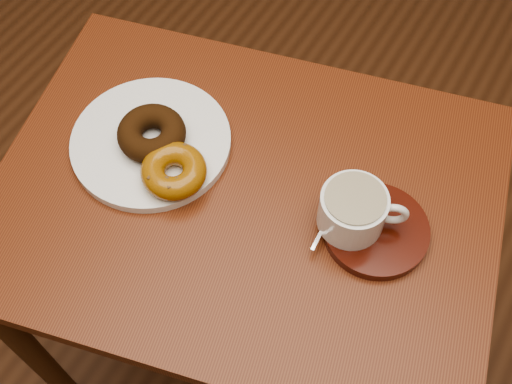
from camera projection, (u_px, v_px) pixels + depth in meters
The scene contains 8 objects.
ground at pixel (221, 382), 1.54m from camera, with size 6.00×6.00×0.00m, color #56301B.
cafe_table at pixel (246, 229), 1.07m from camera, with size 0.88×0.74×0.72m.
donut_plate at pixel (151, 142), 1.01m from camera, with size 0.25×0.25×0.02m, color white.
donut_cinnamon at pixel (152, 133), 0.99m from camera, with size 0.11×0.11×0.04m, color #331B0A.
donut_caramel at pixel (174, 171), 0.95m from camera, with size 0.12×0.12×0.04m.
saucer at pixel (376, 230), 0.93m from camera, with size 0.15×0.15×0.02m, color #3E1008.
coffee_cup at pixel (354, 210), 0.90m from camera, with size 0.12×0.10×0.07m.
teaspoon at pixel (331, 213), 0.93m from camera, with size 0.02×0.09×0.01m.
Camera 1 is at (0.28, -0.31, 1.55)m, focal length 45.00 mm.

